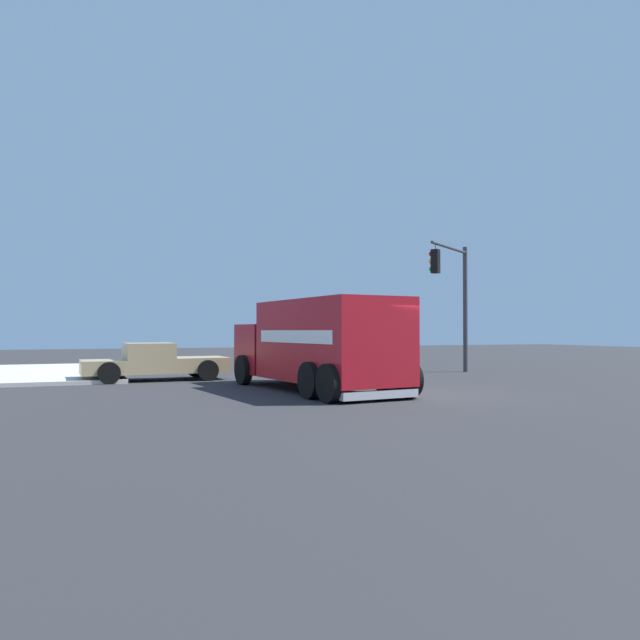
# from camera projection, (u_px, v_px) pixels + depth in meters

# --- Properties ---
(ground_plane) EXTENTS (100.00, 100.00, 0.00)m
(ground_plane) POSITION_uv_depth(u_px,v_px,m) (402.00, 396.00, 17.16)
(ground_plane) COLOR #2B2B2D
(delivery_truck) EXTENTS (7.74, 3.55, 2.74)m
(delivery_truck) POSITION_uv_depth(u_px,v_px,m) (318.00, 344.00, 18.57)
(delivery_truck) COLOR #AD141E
(delivery_truck) RESTS_ON ground
(traffic_light_primary) EXTENTS (2.39, 3.27, 5.57)m
(traffic_light_primary) POSITION_uv_depth(u_px,v_px,m) (455.00, 288.00, 26.09)
(traffic_light_primary) COLOR #38383D
(traffic_light_primary) RESTS_ON ground
(pickup_tan) EXTENTS (2.41, 5.27, 1.38)m
(pickup_tan) POSITION_uv_depth(u_px,v_px,m) (154.00, 361.00, 22.43)
(pickup_tan) COLOR tan
(pickup_tan) RESTS_ON ground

